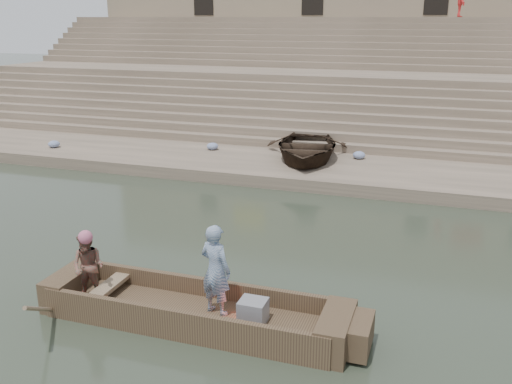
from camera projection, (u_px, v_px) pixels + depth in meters
The scene contains 13 objects.
ground at pixel (149, 259), 12.65m from camera, with size 120.00×120.00×0.00m, color #2A3427.
lower_landing at pixel (260, 165), 19.83m from camera, with size 32.00×4.00×0.40m, color gray.
mid_landing at pixel (310, 102), 26.26m from camera, with size 32.00×3.00×2.80m, color gray.
upper_landing at pixel (339, 64), 32.23m from camera, with size 32.00×3.00×5.20m, color gray.
ghat_steps at pixel (318, 89), 27.67m from camera, with size 32.00×11.00×5.20m.
building_wall at pixel (353, 10), 34.95m from camera, with size 32.00×5.07×11.20m.
main_rowboat at pixel (194, 316), 10.01m from camera, with size 5.00×1.30×0.22m, color brown.
rowboat_trim at pixel (204, 309), 9.88m from camera, with size 6.04×2.63×1.95m.
standing_man at pixel (216, 270), 9.68m from camera, with size 0.60×0.40×1.65m, color navy.
rowing_man at pixel (88, 267), 10.24m from camera, with size 0.62×0.48×1.27m, color #20614D.
television at pixel (252, 311), 9.58m from camera, with size 0.46×0.42×0.40m.
beached_rowboat at pixel (306, 147), 19.70m from camera, with size 3.12×4.36×0.90m, color #2D2116.
cloth_bundles at pixel (204, 148), 20.92m from camera, with size 11.85×2.37×0.26m.
Camera 1 is at (5.98, -10.25, 5.21)m, focal length 39.45 mm.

